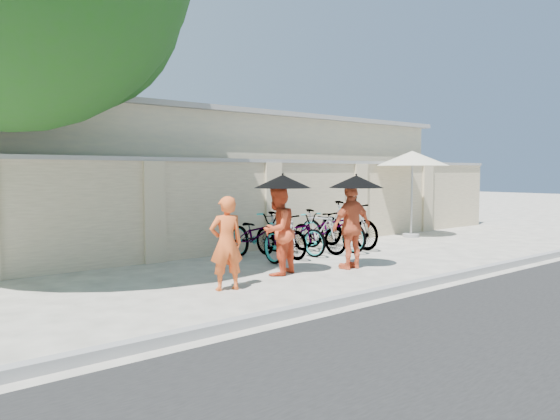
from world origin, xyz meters
TOP-DOWN VIEW (x-y plane):
  - ground at (0.00, 0.00)m, footprint 80.00×80.00m
  - kerb at (0.00, -1.70)m, footprint 40.00×0.16m
  - compound_wall at (1.00, 3.20)m, footprint 20.00×0.30m
  - building_behind at (2.00, 7.00)m, footprint 14.00×6.00m
  - monk_left at (-1.33, 0.07)m, footprint 0.59×0.47m
  - monk_center at (0.05, 0.52)m, footprint 0.91×0.81m
  - parasol_center at (0.10, 0.44)m, footprint 0.99×0.99m
  - monk_right at (1.49, 0.11)m, footprint 0.93×0.42m
  - parasol_right at (1.51, 0.03)m, footprint 1.00×1.00m
  - patio_umbrella at (6.39, 2.41)m, footprint 2.37×2.37m
  - bike_0 at (0.77, 2.05)m, footprint 0.78×1.94m
  - bike_1 at (1.31, 1.95)m, footprint 0.49×1.60m
  - bike_2 at (1.84, 2.10)m, footprint 0.79×1.81m
  - bike_3 at (2.38, 1.92)m, footprint 0.57×1.63m
  - bike_4 at (2.91, 2.01)m, footprint 0.77×2.00m
  - bike_5 at (3.44, 2.02)m, footprint 0.52×1.84m

SIDE VIEW (x-z plane):
  - ground at x=0.00m, z-range 0.00..0.00m
  - kerb at x=0.00m, z-range 0.00..0.12m
  - bike_2 at x=1.84m, z-range 0.00..0.92m
  - bike_1 at x=1.31m, z-range 0.00..0.96m
  - bike_3 at x=2.38m, z-range 0.00..0.96m
  - bike_0 at x=0.77m, z-range 0.00..1.00m
  - bike_4 at x=2.91m, z-range 0.00..1.03m
  - bike_5 at x=3.44m, z-range 0.00..1.10m
  - monk_left at x=-1.33m, z-range 0.00..1.43m
  - monk_center at x=0.05m, z-range 0.00..1.55m
  - monk_right at x=1.49m, z-range 0.00..1.56m
  - compound_wall at x=1.00m, z-range 0.00..2.00m
  - building_behind at x=2.00m, z-range 0.00..3.20m
  - parasol_right at x=1.51m, z-range 1.19..2.03m
  - parasol_center at x=0.10m, z-range 1.19..2.06m
  - patio_umbrella at x=6.39m, z-range 0.95..3.31m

